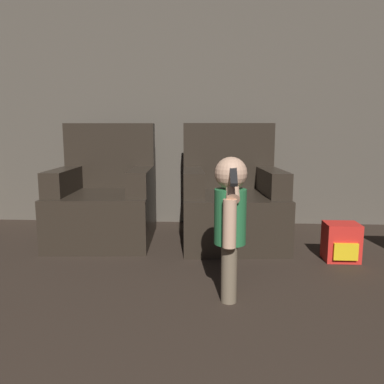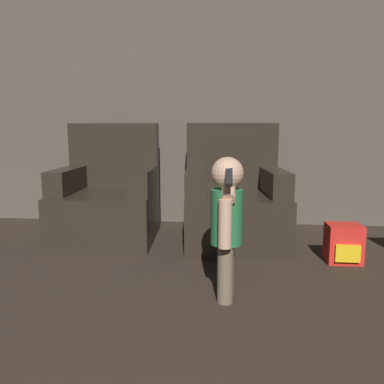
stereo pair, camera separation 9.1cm
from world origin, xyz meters
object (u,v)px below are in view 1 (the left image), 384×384
Objects in this scene: person_toddler at (230,217)px; toy_backpack at (341,242)px; armchair_left at (105,201)px; armchair_right at (231,202)px.

toy_backpack is (0.84, 0.69, -0.34)m from person_toddler.
armchair_left is at bearing -133.94° from person_toddler.
armchair_right is 0.93m from toy_backpack.
armchair_right reaches higher than toy_backpack.
person_toddler is at bearing -51.72° from armchair_left.
armchair_right reaches higher than person_toddler.
armchair_right is at bearing -178.88° from person_toddler.
armchair_left and armchair_right have the same top height.
armchair_left is 1.94m from toy_backpack.
armchair_right is 1.26× the size of person_toddler.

